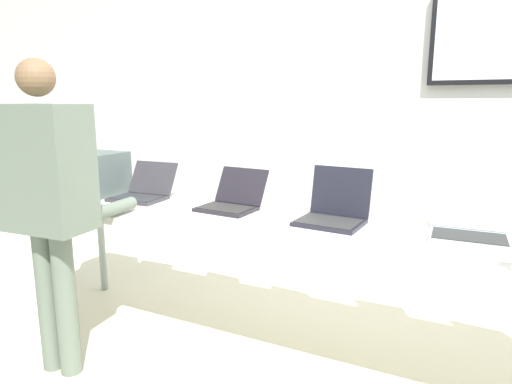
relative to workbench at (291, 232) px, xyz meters
name	(u,v)px	position (x,y,z in m)	size (l,w,h in m)	color
ground	(289,362)	(0.00, 0.00, -0.76)	(8.00, 8.00, 0.04)	beige
back_wall	(355,116)	(0.03, 1.13, 0.57)	(8.00, 0.11, 2.60)	silver
workbench	(291,232)	(0.00, 0.00, 0.00)	(3.47, 0.70, 0.79)	white
equipment_box	(95,173)	(-1.50, 0.11, 0.19)	(0.37, 0.34, 0.29)	#515F5C
laptop_station_0	(143,191)	(-1.10, 0.13, 0.10)	(0.35, 0.37, 0.22)	#37353B
laptop_station_1	(232,200)	(-0.44, 0.14, 0.10)	(0.35, 0.37, 0.22)	#252229
laptop_station_2	(334,210)	(0.19, 0.12, 0.11)	(0.35, 0.34, 0.28)	#21222D
laptop_station_3	(469,225)	(0.84, 0.16, 0.10)	(0.36, 0.37, 0.23)	#AAB3B8
person	(48,191)	(-1.06, -0.62, 0.24)	(0.46, 0.61, 1.62)	slate
paper_sheet	(160,214)	(-0.73, -0.17, 0.05)	(0.22, 0.30, 0.00)	white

